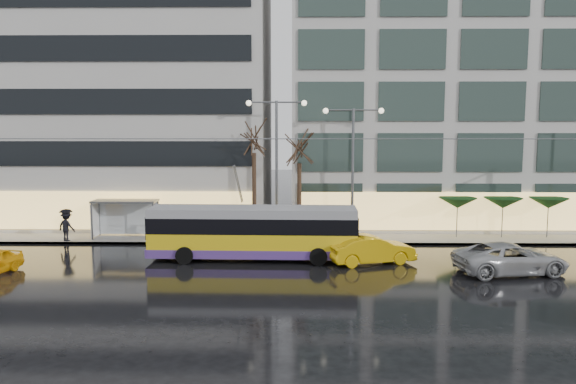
{
  "coord_description": "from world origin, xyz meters",
  "views": [
    {
      "loc": [
        3.27,
        -25.98,
        7.56
      ],
      "look_at": [
        2.83,
        5.0,
        3.87
      ],
      "focal_mm": 35.0,
      "sensor_mm": 36.0,
      "label": 1
    }
  ],
  "objects": [
    {
      "name": "pedestrian_b",
      "position": [
        -5.18,
        9.49,
        1.04
      ],
      "size": [
        1.1,
        1.08,
        1.78
      ],
      "color": "black",
      "rests_on": "sidewalk"
    },
    {
      "name": "sidewalk",
      "position": [
        2.0,
        14.0,
        0.07
      ],
      "size": [
        80.0,
        10.0,
        0.15
      ],
      "primitive_type": "cube",
      "color": "gray",
      "rests_on": "ground"
    },
    {
      "name": "sedan_silver",
      "position": [
        14.29,
        2.27,
        0.8
      ],
      "size": [
        6.07,
        3.5,
        1.59
      ],
      "primitive_type": "imported",
      "rotation": [
        0.0,
        0.0,
        1.73
      ],
      "color": "#9FA0A4",
      "rests_on": "ground"
    },
    {
      "name": "tree_b",
      "position": [
        3.5,
        11.2,
        6.4
      ],
      "size": [
        3.2,
        3.2,
        7.7
      ],
      "color": "black",
      "rests_on": "sidewalk"
    },
    {
      "name": "pedestrian_c",
      "position": [
        -11.51,
        9.4,
        1.29
      ],
      "size": [
        1.42,
        1.13,
        2.11
      ],
      "color": "black",
      "rests_on": "sidewalk"
    },
    {
      "name": "parasol_b",
      "position": [
        17.0,
        11.0,
        2.45
      ],
      "size": [
        2.5,
        2.5,
        2.65
      ],
      "color": "#595B60",
      "rests_on": "sidewalk"
    },
    {
      "name": "parasol_a",
      "position": [
        14.0,
        11.0,
        2.45
      ],
      "size": [
        2.5,
        2.5,
        2.65
      ],
      "color": "#595B60",
      "rests_on": "sidewalk"
    },
    {
      "name": "street_lamp_far",
      "position": [
        7.0,
        10.8,
        5.71
      ],
      "size": [
        3.96,
        0.36,
        8.53
      ],
      "color": "#595B60",
      "rests_on": "sidewalk"
    },
    {
      "name": "taxi_b",
      "position": [
        7.43,
        4.28,
        0.79
      ],
      "size": [
        5.05,
        2.91,
        1.57
      ],
      "primitive_type": "imported",
      "rotation": [
        0.0,
        0.0,
        1.85
      ],
      "color": "#DEA90B",
      "rests_on": "ground"
    },
    {
      "name": "street_lamp_near",
      "position": [
        2.0,
        10.8,
        5.99
      ],
      "size": [
        3.96,
        0.36,
        9.03
      ],
      "color": "#595B60",
      "rests_on": "sidewalk"
    },
    {
      "name": "trolleybus",
      "position": [
        0.87,
        5.1,
        1.46
      ],
      "size": [
        11.72,
        4.69,
        5.41
      ],
      "color": "gold",
      "rests_on": "ground"
    },
    {
      "name": "pedestrian_a",
      "position": [
        -6.17,
        11.31,
        1.59
      ],
      "size": [
        0.99,
        1.01,
        2.19
      ],
      "color": "black",
      "rests_on": "sidewalk"
    },
    {
      "name": "building_right",
      "position": [
        19.0,
        19.0,
        12.65
      ],
      "size": [
        32.0,
        14.0,
        25.0
      ],
      "primitive_type": "cube",
      "color": "#B2AFAA",
      "rests_on": "sidewalk"
    },
    {
      "name": "building_left",
      "position": [
        -16.0,
        19.0,
        11.15
      ],
      "size": [
        34.0,
        14.0,
        22.0
      ],
      "primitive_type": "cube",
      "color": "#B2AFAA",
      "rests_on": "sidewalk"
    },
    {
      "name": "parasol_c",
      "position": [
        20.0,
        11.0,
        2.45
      ],
      "size": [
        2.5,
        2.5,
        2.65
      ],
      "color": "#595B60",
      "rests_on": "sidewalk"
    },
    {
      "name": "catenary",
      "position": [
        1.0,
        7.94,
        4.25
      ],
      "size": [
        42.24,
        5.12,
        7.0
      ],
      "color": "#595B60",
      "rests_on": "ground"
    },
    {
      "name": "bus_shelter",
      "position": [
        -8.38,
        10.69,
        1.96
      ],
      "size": [
        4.2,
        1.6,
        2.51
      ],
      "color": "#595B60",
      "rests_on": "sidewalk"
    },
    {
      "name": "kerb",
      "position": [
        2.0,
        9.05,
        0.07
      ],
      "size": [
        80.0,
        0.1,
        0.15
      ],
      "primitive_type": "cube",
      "color": "slate",
      "rests_on": "ground"
    },
    {
      "name": "ground",
      "position": [
        0.0,
        0.0,
        0.0
      ],
      "size": [
        140.0,
        140.0,
        0.0
      ],
      "primitive_type": "plane",
      "color": "black",
      "rests_on": "ground"
    },
    {
      "name": "tree_a",
      "position": [
        0.5,
        11.0,
        7.09
      ],
      "size": [
        3.2,
        3.2,
        8.4
      ],
      "color": "black",
      "rests_on": "sidewalk"
    }
  ]
}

